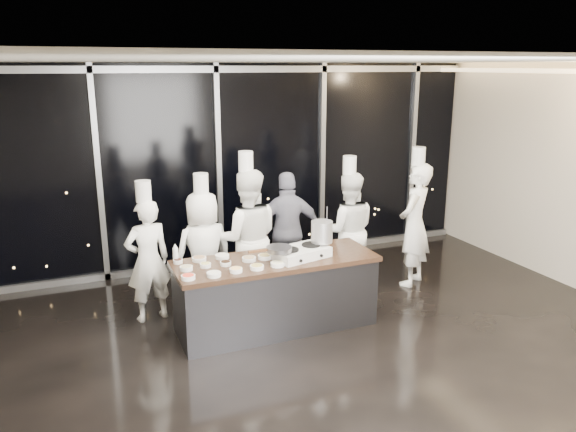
% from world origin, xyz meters
% --- Properties ---
extents(ground, '(9.00, 9.00, 0.00)m').
position_xyz_m(ground, '(0.00, 0.00, 0.00)').
color(ground, black).
rests_on(ground, ground).
extents(room_shell, '(9.02, 7.02, 3.21)m').
position_xyz_m(room_shell, '(0.18, 0.00, 2.25)').
color(room_shell, beige).
rests_on(room_shell, ground).
extents(window_wall, '(8.90, 0.11, 3.20)m').
position_xyz_m(window_wall, '(0.00, 3.43, 1.60)').
color(window_wall, black).
rests_on(window_wall, ground).
extents(demo_counter, '(2.46, 0.86, 0.90)m').
position_xyz_m(demo_counter, '(0.00, 0.90, 0.45)').
color(demo_counter, '#353439').
rests_on(demo_counter, ground).
extents(stove, '(0.75, 0.56, 0.14)m').
position_xyz_m(stove, '(0.29, 0.84, 0.96)').
color(stove, silver).
rests_on(stove, demo_counter).
extents(frying_pan, '(0.56, 0.37, 0.05)m').
position_xyz_m(frying_pan, '(-0.02, 0.77, 1.07)').
color(frying_pan, gray).
rests_on(frying_pan, stove).
extents(stock_pot, '(0.32, 0.32, 0.26)m').
position_xyz_m(stock_pot, '(0.61, 0.90, 1.17)').
color(stock_pot, '#BBBBBE').
rests_on(stock_pot, stove).
extents(prep_bowls, '(1.37, 0.73, 0.05)m').
position_xyz_m(prep_bowls, '(-0.59, 0.87, 0.93)').
color(prep_bowls, white).
rests_on(prep_bowls, demo_counter).
extents(squeeze_bottle, '(0.06, 0.06, 0.23)m').
position_xyz_m(squeeze_bottle, '(-1.14, 1.24, 1.01)').
color(squeeze_bottle, white).
rests_on(squeeze_bottle, demo_counter).
extents(chef_far_left, '(0.64, 0.48, 1.81)m').
position_xyz_m(chef_far_left, '(-1.40, 1.74, 0.81)').
color(chef_far_left, white).
rests_on(chef_far_left, ground).
extents(chef_left, '(0.86, 0.64, 1.85)m').
position_xyz_m(chef_left, '(-0.69, 1.73, 0.82)').
color(chef_left, white).
rests_on(chef_left, ground).
extents(chef_center, '(1.04, 0.89, 2.10)m').
position_xyz_m(chef_center, '(-0.09, 1.72, 0.94)').
color(chef_center, white).
rests_on(chef_center, ground).
extents(guest, '(1.07, 0.61, 1.72)m').
position_xyz_m(guest, '(0.63, 2.06, 0.86)').
color(guest, black).
rests_on(guest, ground).
extents(chef_right, '(1.00, 0.89, 1.94)m').
position_xyz_m(chef_right, '(1.45, 1.77, 0.86)').
color(chef_right, white).
rests_on(chef_right, ground).
extents(chef_side, '(0.79, 0.74, 2.05)m').
position_xyz_m(chef_side, '(2.40, 1.50, 0.93)').
color(chef_side, white).
rests_on(chef_side, ground).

